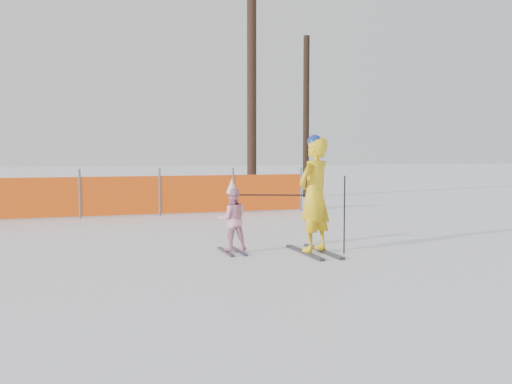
# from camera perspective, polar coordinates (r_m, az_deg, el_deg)

# --- Properties ---
(ground) EXTENTS (120.00, 120.00, 0.00)m
(ground) POSITION_cam_1_polar(r_m,az_deg,el_deg) (9.20, 0.98, -6.43)
(ground) COLOR white
(ground) RESTS_ON ground
(adult) EXTENTS (0.81, 1.41, 1.95)m
(adult) POSITION_cam_1_polar(r_m,az_deg,el_deg) (9.40, 5.85, -0.22)
(adult) COLOR black
(adult) RESTS_ON ground
(child) EXTENTS (0.53, 0.87, 1.23)m
(child) POSITION_cam_1_polar(r_m,az_deg,el_deg) (9.48, -2.42, -2.68)
(child) COLOR black
(child) RESTS_ON ground
(ski_poles) EXTENTS (1.61, 0.68, 1.29)m
(ski_poles) POSITION_cam_1_polar(r_m,az_deg,el_deg) (9.40, 5.54, -1.36)
(ski_poles) COLOR black
(ski_poles) RESTS_ON ground
(tree_trunks) EXTENTS (2.51, 0.64, 7.08)m
(tree_trunks) POSITION_cam_1_polar(r_m,az_deg,el_deg) (20.51, 1.17, 8.79)
(tree_trunks) COLOR black
(tree_trunks) RESTS_ON ground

